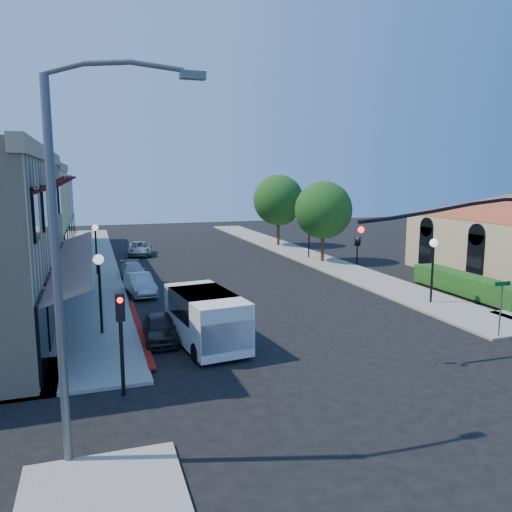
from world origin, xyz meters
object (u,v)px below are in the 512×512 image
object	(u,v)px
lamppost_right_far	(309,226)
cobra_streetlight	(72,246)
lamppost_left_near	(99,274)
white_van	(206,316)
signal_mast_arm	(486,248)
parked_car_a	(160,328)
parked_car_b	(140,284)
street_tree_b	(279,200)
street_tree_a	(323,210)
parked_car_c	(133,271)
lamppost_left_far	(96,237)
lamppost_right_near	(433,254)
parked_car_d	(140,248)
street_name_sign	(501,300)
secondary_signal	(121,325)

from	to	relation	value
lamppost_right_far	cobra_streetlight	bearing A→B (deg)	-124.17
lamppost_left_near	lamppost_right_far	bearing A→B (deg)	43.26
lamppost_left_near	white_van	bearing A→B (deg)	-33.99
signal_mast_arm	parked_car_a	distance (m)	13.50
parked_car_b	cobra_streetlight	bearing A→B (deg)	-106.05
street_tree_b	signal_mast_arm	world-z (taller)	street_tree_b
street_tree_a	white_van	xyz separation A→B (m)	(-13.27, -16.72, -2.93)
street_tree_b	cobra_streetlight	size ratio (longest dim) A/B	0.75
parked_car_c	white_van	bearing A→B (deg)	-86.21
lamppost_left_far	lamppost_right_near	distance (m)	22.02
lamppost_right_near	white_van	size ratio (longest dim) A/B	0.70
street_tree_b	parked_car_c	size ratio (longest dim) A/B	1.89
lamppost_right_far	parked_car_c	xyz separation A→B (m)	(-14.70, -4.00, -2.20)
street_tree_a	parked_car_a	world-z (taller)	street_tree_a
parked_car_d	lamppost_left_near	bearing A→B (deg)	-93.03
street_name_sign	lamppost_left_near	size ratio (longest dim) A/B	0.70
signal_mast_arm	lamppost_left_near	world-z (taller)	signal_mast_arm
street_tree_b	secondary_signal	distance (m)	34.97
street_tree_a	secondary_signal	bearing A→B (deg)	-129.21
street_tree_a	parked_car_b	world-z (taller)	street_tree_a
street_tree_b	parked_car_b	bearing A→B (deg)	-131.72
lamppost_left_far	parked_car_c	distance (m)	3.76
secondary_signal	signal_mast_arm	bearing A→B (deg)	0.37
street_tree_a	lamppost_left_far	bearing A→B (deg)	180.00
street_tree_b	parked_car_c	xyz separation A→B (m)	(-15.00, -12.00, -4.01)
lamppost_left_near	lamppost_left_far	world-z (taller)	same
lamppost_left_near	parked_car_d	world-z (taller)	lamppost_left_near
parked_car_b	parked_car_c	bearing A→B (deg)	83.69
secondary_signal	parked_car_c	bearing A→B (deg)	84.47
parked_car_b	signal_mast_arm	bearing A→B (deg)	-54.92
parked_car_a	parked_car_b	size ratio (longest dim) A/B	0.89
lamppost_right_far	signal_mast_arm	bearing A→B (deg)	-96.70
street_tree_a	lamppost_right_near	world-z (taller)	street_tree_a
street_tree_a	parked_car_d	world-z (taller)	street_tree_a
white_van	parked_car_b	bearing A→B (deg)	99.94
lamppost_right_near	parked_car_d	size ratio (longest dim) A/B	0.84
street_tree_a	secondary_signal	xyz separation A→B (m)	(-16.80, -20.59, -1.88)
lamppost_left_far	parked_car_b	bearing A→B (deg)	-71.37
secondary_signal	cobra_streetlight	xyz separation A→B (m)	(-1.15, -3.41, 2.95)
lamppost_left_far	lamppost_right_near	world-z (taller)	same
cobra_streetlight	parked_car_b	xyz separation A→B (m)	(2.95, 17.18, -4.65)
lamppost_right_far	parked_car_a	xyz separation A→B (m)	(-14.70, -17.56, -2.17)
parked_car_c	lamppost_right_far	bearing A→B (deg)	12.29
street_tree_a	lamppost_right_far	world-z (taller)	street_tree_a
secondary_signal	white_van	bearing A→B (deg)	47.62
parked_car_c	lamppost_left_near	bearing A→B (deg)	-103.78
signal_mast_arm	lamppost_right_far	world-z (taller)	signal_mast_arm
street_tree_a	cobra_streetlight	xyz separation A→B (m)	(-17.95, -24.00, 1.07)
street_tree_b	lamppost_right_near	distance (m)	24.07
street_tree_a	parked_car_c	bearing A→B (deg)	-172.41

